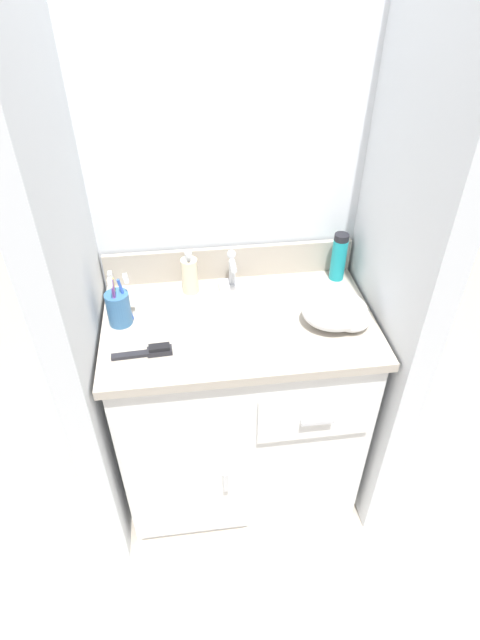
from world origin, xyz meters
TOP-DOWN VIEW (x-y plane):
  - ground_plane at (0.00, 0.00)m, footprint 6.00×6.00m
  - wall_back at (0.00, 0.31)m, footprint 1.02×0.08m
  - wall_left at (-0.47, 0.00)m, footprint 0.08×0.59m
  - wall_right at (0.47, 0.00)m, footprint 0.08×0.59m
  - vanity at (-0.00, -0.00)m, footprint 0.84×0.53m
  - backsplash at (0.00, 0.25)m, footprint 0.84×0.02m
  - sink_faucet at (0.00, 0.18)m, footprint 0.09×0.09m
  - toothbrush_cup at (-0.36, 0.03)m, footprint 0.08×0.07m
  - soap_dispenser at (-0.14, 0.18)m, footprint 0.05×0.06m
  - shaving_cream_can at (0.36, 0.19)m, footprint 0.05×0.05m
  - hairbrush at (-0.27, -0.12)m, footprint 0.17×0.04m
  - hand_towel at (0.30, -0.06)m, footprint 0.21×0.17m

SIDE VIEW (x-z plane):
  - ground_plane at x=0.00m, z-range 0.00..0.00m
  - vanity at x=0.00m, z-range 0.02..0.83m
  - hairbrush at x=-0.27m, z-range 0.81..0.83m
  - hand_towel at x=0.30m, z-range 0.81..0.90m
  - sink_faucet at x=0.00m, z-range 0.79..0.93m
  - backsplash at x=0.00m, z-range 0.81..0.93m
  - toothbrush_cup at x=-0.36m, z-range 0.78..0.96m
  - soap_dispenser at x=-0.14m, z-range 0.80..0.95m
  - shaving_cream_can at x=0.36m, z-range 0.81..0.98m
  - wall_back at x=0.00m, z-range 0.00..2.20m
  - wall_left at x=-0.47m, z-range 0.00..2.20m
  - wall_right at x=0.47m, z-range 0.00..2.20m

